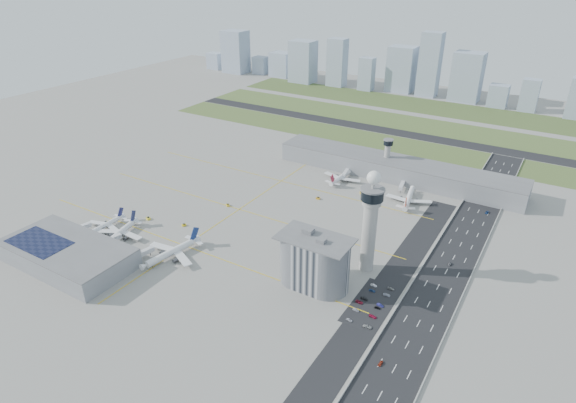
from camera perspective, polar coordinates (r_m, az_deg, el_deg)
The scene contains 63 objects.
ground at distance 322.26m, azimuth -3.24°, elevation -4.80°, with size 1000.00×1000.00×0.00m, color #9B9991.
grass_strip_0 at distance 512.00m, azimuth 9.22°, elevation 7.31°, with size 480.00×50.00×0.08m, color #536831.
grass_strip_1 at distance 578.95m, azimuth 12.15°, elevation 9.37°, with size 480.00×60.00×0.08m, color #566E34.
grass_strip_2 at distance 652.30m, azimuth 14.63°, elevation 11.08°, with size 480.00×70.00×0.08m, color #445829.
runway at distance 544.76m, azimuth 10.75°, elevation 8.39°, with size 480.00×22.00×0.10m, color black.
highway at distance 284.42m, azimuth 16.69°, elevation -10.94°, with size 28.00×500.00×0.10m, color black.
barrier_left at distance 286.50m, azimuth 14.00°, elevation -10.09°, with size 0.60×500.00×1.20m, color #9E9E99.
barrier_right at distance 282.35m, azimuth 19.47°, elevation -11.60°, with size 0.60×500.00×1.20m, color #9E9E99.
landside_road at distance 281.50m, azimuth 11.18°, elevation -10.64°, with size 18.00×260.00×0.08m, color black.
parking_lot at distance 272.97m, azimuth 9.85°, elevation -11.87°, with size 20.00×44.00×0.10m, color black.
taxiway_line_h_0 at distance 324.75m, azimuth -12.12°, elevation -5.16°, with size 260.00×0.60×0.01m, color yellow.
taxiway_line_h_1 at distance 363.86m, azimuth -5.81°, elevation -0.93°, with size 260.00×0.60×0.01m, color yellow.
taxiway_line_h_2 at distance 408.08m, azimuth -0.80°, elevation 2.44°, with size 260.00×0.60×0.01m, color yellow.
taxiway_line_v at distance 363.86m, azimuth -5.81°, elevation -0.93°, with size 0.60×260.00×0.01m, color yellow.
control_tower at distance 281.76m, azimuth 9.73°, elevation -1.95°, with size 14.00×14.00×64.50m.
secondary_tower at distance 423.23m, azimuth 11.68°, elevation 5.56°, with size 8.60×8.60×31.90m.
admin_building at distance 275.42m, azimuth 3.13°, elevation -7.11°, with size 42.00×24.00×33.50m.
terminal_pier at distance 422.60m, azimuth 12.71°, elevation 3.82°, with size 210.00×32.00×15.80m.
near_terminal at distance 327.22m, azimuth -24.68°, elevation -5.67°, with size 84.00×42.00×13.00m.
airplane_near_a at distance 357.16m, azimuth -21.03°, elevation -2.42°, with size 35.31×30.01×9.89m, color white, non-canonical shape.
airplane_near_b at distance 342.77m, azimuth -19.49°, elevation -3.26°, with size 40.87×34.74×11.44m, color white, non-canonical shape.
airplane_near_c at distance 311.26m, azimuth -13.85°, elevation -5.50°, with size 45.86×38.98×12.84m, color white, non-canonical shape.
airplane_far_a at distance 410.97m, azimuth 6.47°, elevation 3.31°, with size 40.07×34.06×11.22m, color white, non-canonical shape.
airplane_far_b at distance 382.26m, azimuth 14.18°, elevation 0.76°, with size 41.59×35.35×11.65m, color white, non-canonical shape.
jet_bridge_near_0 at distance 357.13m, azimuth -24.25°, elevation -3.45°, with size 14.00×3.00×5.70m, color silver, non-canonical shape.
jet_bridge_near_1 at distance 335.00m, azimuth -21.21°, elevation -4.89°, with size 14.00×3.00×5.70m, color silver, non-canonical shape.
jet_bridge_near_2 at distance 314.18m, azimuth -17.73°, elevation -6.51°, with size 14.00×3.00×5.70m, color silver, non-canonical shape.
jet_bridge_far_0 at distance 423.01m, azimuth 7.07°, elevation 3.57°, with size 14.00×3.00×5.70m, color silver, non-canonical shape.
jet_bridge_far_1 at distance 407.33m, azimuth 13.46°, elevation 2.05°, with size 14.00×3.00×5.70m, color silver, non-canonical shape.
tug_0 at distance 365.94m, azimuth -20.78°, elevation -2.35°, with size 2.36×3.43×1.99m, color yellow, non-canonical shape.
tug_1 at distance 362.31m, azimuth -16.24°, elevation -1.91°, with size 2.31×3.35×1.95m, color yellow, non-canonical shape.
tug_2 at distance 347.61m, azimuth -12.22°, elevation -2.72°, with size 1.98×2.88×1.68m, color yellow, non-canonical shape.
tug_3 at distance 369.28m, azimuth -7.15°, elevation -0.40°, with size 2.14×3.11×1.81m, color yellow, non-canonical shape.
tug_4 at distance 377.58m, azimuth 3.58°, elevation 0.41°, with size 2.10×3.05×1.77m, color orange, non-canonical shape.
tug_5 at distance 390.02m, azimuth 8.68°, elevation 1.04°, with size 2.13×3.09×1.80m, color yellow, non-canonical shape.
car_lot_0 at distance 260.37m, azimuth 7.28°, elevation -13.74°, with size 1.32×3.29×1.12m, color silver.
car_lot_1 at distance 266.92m, azimuth 8.06°, elevation -12.61°, with size 1.22×3.50×1.15m, color gray.
car_lot_2 at distance 272.40m, azimuth 8.45°, elevation -11.69°, with size 1.99×4.31×1.20m, color maroon.
car_lot_3 at distance 274.97m, azimuth 9.03°, elevation -11.32°, with size 1.68×4.13×1.20m, color black.
car_lot_4 at distance 281.61m, azimuth 9.94°, elevation -10.35°, with size 1.48×3.68×1.26m, color navy.
car_lot_5 at distance 285.70m, azimuth 10.12°, elevation -9.75°, with size 1.28×3.68×1.21m, color white.
car_lot_6 at distance 257.63m, azimuth 9.40°, elevation -14.42°, with size 2.13×4.61×1.28m, color #A0A0A1.
car_lot_7 at distance 264.16m, azimuth 10.02°, elevation -13.27°, with size 1.71×4.20×1.22m, color maroon.
car_lot_8 at distance 270.17m, azimuth 10.56°, elevation -12.28°, with size 1.34×3.33×1.13m, color black.
car_lot_9 at distance 272.02m, azimuth 10.86°, elevation -11.98°, with size 1.34×3.85×1.27m, color navy.
car_lot_10 at distance 280.05m, azimuth 11.61°, elevation -10.78°, with size 1.82×3.95×1.10m, color silver.
car_lot_11 at distance 285.01m, azimuth 12.13°, elevation -10.08°, with size 1.57×3.86×1.12m, color gray.
car_hw_0 at distance 240.24m, azimuth 10.90°, elevation -18.32°, with size 1.49×3.69×1.26m, color maroon.
car_hw_1 at distance 315.20m, azimuth 18.62°, elevation -7.03°, with size 1.29×3.70×1.22m, color #242428.
car_hw_2 at distance 385.72m, azimuth 22.53°, elevation -1.21°, with size 2.07×4.49×1.25m, color navy.
car_hw_4 at distance 438.75m, azimuth 22.40°, elevation 2.21°, with size 1.47×3.66×1.25m, color gray.
skyline_bldg_0 at distance 853.32m, azimuth -8.60°, elevation 16.16°, with size 24.05×19.24×26.50m, color #9EADC1.
skyline_bldg_1 at distance 818.24m, azimuth -6.24°, elevation 17.23°, with size 37.63×30.10×65.60m, color #9EADC1.
skyline_bldg_2 at distance 808.72m, azimuth -3.26°, elevation 15.82°, with size 22.81×18.25×26.79m, color #9EADC1.
skyline_bldg_3 at distance 787.93m, azimuth -0.80°, elevation 15.94°, with size 32.30×25.84×36.93m, color #9EADC1.
skyline_bldg_4 at distance 747.93m, azimuth 1.77°, elevation 16.25°, with size 35.81×28.65×60.36m, color #9EADC1.
skyline_bldg_5 at distance 726.54m, azimuth 5.84°, elevation 16.07°, with size 25.49×20.39×66.89m, color #9EADC1.
skyline_bldg_6 at distance 708.35m, azimuth 9.29°, elevation 14.69°, with size 20.04×16.03×45.20m, color #9EADC1.
skyline_bldg_7 at distance 709.66m, azimuth 13.28°, elevation 15.02°, with size 35.76×28.61×61.22m, color #9EADC1.
skyline_bldg_8 at distance 691.30m, azimuth 16.46°, elevation 15.29°, with size 26.33×21.06×83.39m, color #9EADC1.
skyline_bldg_9 at distance 683.11m, azimuth 20.44°, elevation 13.67°, with size 36.96×29.57×62.11m, color #9EADC1.
skyline_bldg_10 at distance 671.82m, azimuth 23.64°, elevation 11.39°, with size 23.01×18.41×27.75m, color #9EADC1.
skyline_bldg_11 at distance 666.73m, azimuth 26.70°, elevation 11.18°, with size 20.22×16.18×38.97m, color #9EADC1.
Camera 1 is at (157.25, -224.43, 169.57)m, focal length 30.00 mm.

